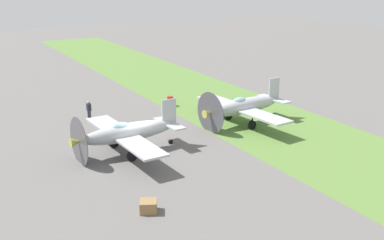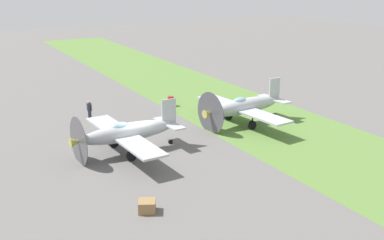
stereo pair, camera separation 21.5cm
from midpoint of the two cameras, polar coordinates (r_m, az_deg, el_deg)
name	(u,v)px [view 1 (the left image)]	position (r m, az deg, el deg)	size (l,w,h in m)	color
ground_plane	(136,150)	(34.59, -6.82, -3.60)	(160.00, 160.00, 0.00)	#605E5B
grass_verge	(271,125)	(40.50, 9.20, -0.55)	(120.00, 11.00, 0.01)	#567A38
airplane_lead	(127,133)	(33.65, -7.98, -1.51)	(10.11, 8.01, 3.61)	#B2B7BC
airplane_wingman	(244,106)	(40.01, 6.00, 1.64)	(10.28, 8.15, 3.65)	#B2B7BC
ground_crew_chief	(89,110)	(41.84, -12.32, 1.16)	(0.59, 0.38, 1.73)	#2D3342
fuel_drum	(170,101)	(45.52, -2.74, 2.25)	(0.60, 0.60, 0.90)	maroon
supply_crate	(148,206)	(25.96, -5.46, -10.20)	(0.90, 0.90, 0.64)	olive
runway_marker_cone	(173,110)	(43.35, -2.37, 1.16)	(0.36, 0.36, 0.44)	orange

